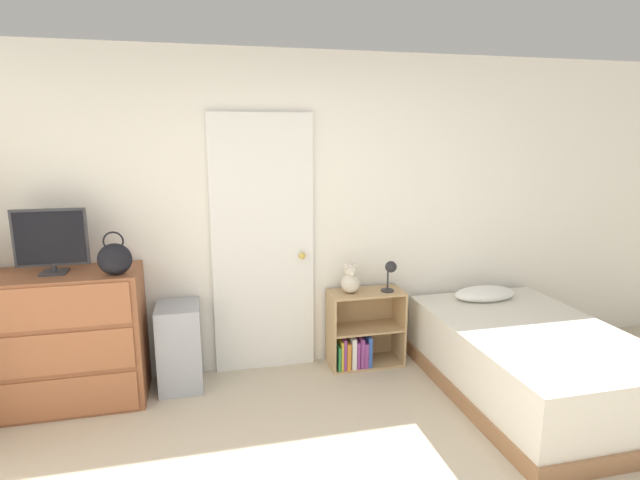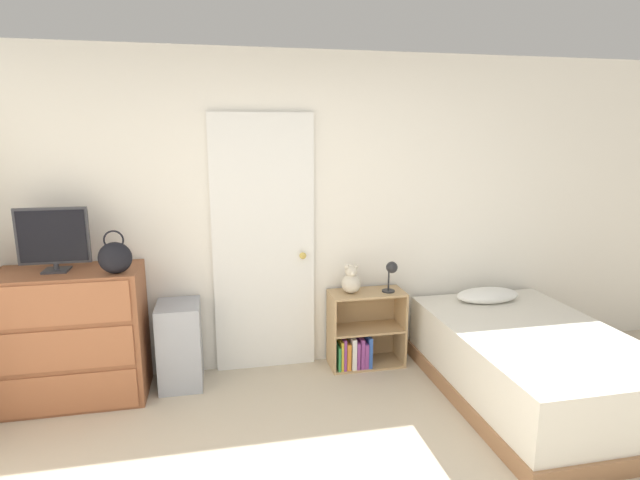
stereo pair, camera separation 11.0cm
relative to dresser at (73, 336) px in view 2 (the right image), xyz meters
The scene contains 10 objects.
wall_back 1.88m from the dresser, 10.15° to the left, with size 10.00×0.06×2.55m.
door_closed 1.54m from the dresser, 10.01° to the left, with size 0.81×0.09×2.08m.
dresser is the anchor object (origin of this frame).
tv 0.72m from the dresser, behind, with size 0.47×0.16×0.45m.
handbag 0.72m from the dresser, 21.57° to the right, with size 0.22×0.14×0.30m.
storage_bin 0.75m from the dresser, ahead, with size 0.32×0.38×0.66m.
bookshelf 2.20m from the dresser, ahead, with size 0.62×0.29×0.64m.
teddy_bear 2.12m from the dresser, ahead, with size 0.16×0.16×0.24m.
desk_lamp 2.45m from the dresser, ahead, with size 0.12×0.12×0.26m.
bed 3.34m from the dresser, 11.40° to the right, with size 1.21×1.84×0.64m.
Camera 2 is at (-0.63, -1.77, 1.92)m, focal length 28.00 mm.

